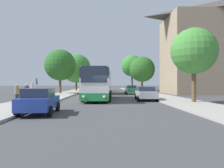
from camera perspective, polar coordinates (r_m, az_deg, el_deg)
ground_plane at (r=19.65m, az=-1.04°, el=-5.17°), size 300.00×300.00×0.00m
sidewalk_left at (r=20.77m, az=-20.80°, el=-4.69°), size 4.00×120.00×0.15m
sidewalk_right at (r=20.94m, az=18.56°, el=-4.65°), size 4.00×120.00×0.15m
bus_front at (r=24.41m, az=-3.57°, el=0.11°), size 3.15×11.16×3.38m
bus_middle at (r=38.60m, az=-3.13°, el=0.16°), size 3.08×11.07×3.41m
parked_car_left_curb at (r=13.75m, az=-18.48°, el=-4.16°), size 2.07×4.00×1.54m
parked_car_right_near at (r=23.79m, az=8.82°, el=-2.39°), size 2.22×4.74×1.45m
parked_car_right_far at (r=37.23m, az=5.02°, el=-1.45°), size 1.96×4.36×1.48m
bus_stop_sign at (r=22.08m, az=-19.06°, el=-0.62°), size 0.08×0.45×2.21m
pedestrian_waiting_near at (r=23.92m, az=-20.09°, el=-1.66°), size 0.36×0.36×1.82m
pedestrian_waiting_far at (r=18.73m, az=-21.39°, el=-2.43°), size 0.36×0.36×1.66m
pedestrian_walking_back at (r=20.31m, az=-23.59°, el=-2.30°), size 0.36×0.36×1.61m
tree_left_near at (r=38.70m, az=-13.38°, el=4.85°), size 5.38×5.38×7.54m
tree_left_far at (r=51.83m, az=-9.30°, el=4.06°), size 6.76×6.76×8.58m
tree_right_near at (r=47.21m, az=7.87°, el=3.84°), size 5.44×5.44×7.43m
tree_right_mid at (r=21.50m, az=20.61°, el=8.02°), size 4.20×4.20×6.74m
tree_right_far at (r=55.38m, az=5.26°, el=4.73°), size 5.42×5.42×8.81m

